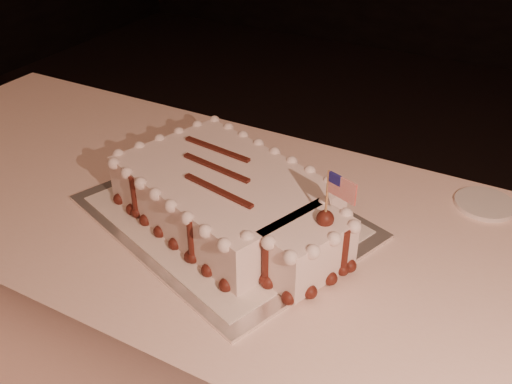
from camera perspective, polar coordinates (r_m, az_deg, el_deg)
The scene contains 5 objects.
banquet_table at distance 1.45m, azimuth 3.49°, elevation -16.30°, with size 2.40×0.80×0.75m, color #FFD6C5.
cake_board at distance 1.24m, azimuth -3.24°, elevation -2.44°, with size 0.58×0.43×0.01m, color white.
doily at distance 1.24m, azimuth -3.25°, elevation -2.25°, with size 0.52×0.39×0.00m, color white.
sheet_cake at distance 1.19m, azimuth -2.39°, elevation -0.79°, with size 0.58×0.43×0.22m.
side_plate at distance 1.38m, azimuth 21.90°, elevation -1.10°, with size 0.13×0.13×0.01m, color silver.
Camera 1 is at (0.38, -0.27, 1.47)m, focal length 40.00 mm.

